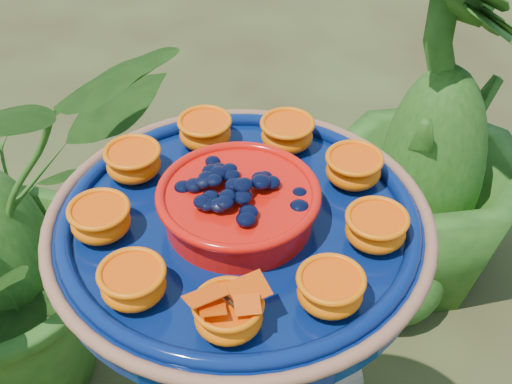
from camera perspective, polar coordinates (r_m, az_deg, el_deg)
The scene contains 2 objects.
feeder_dish at distance 0.92m, azimuth -1.37°, elevation -2.43°, with size 0.53×0.53×0.11m.
shrub_back_right at distance 1.95m, azimuth 14.39°, elevation 4.70°, with size 0.58×0.58×1.03m, color #1C4412.
Camera 1 is at (-0.11, -0.72, 1.62)m, focal length 50.00 mm.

